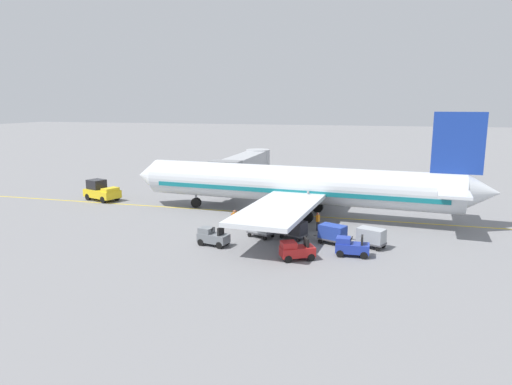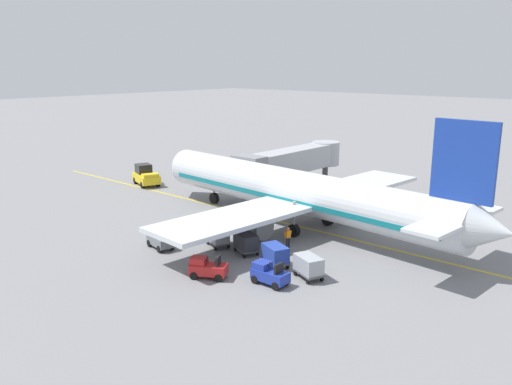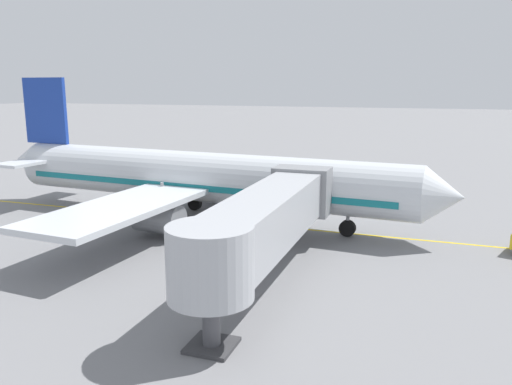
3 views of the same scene
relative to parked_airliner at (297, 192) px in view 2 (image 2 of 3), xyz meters
The scene contains 14 objects.
ground_plane 3.61m from the parked_airliner, 82.76° to the right, with size 400.00×400.00×0.00m, color slate.
gate_lead_in_line 3.61m from the parked_airliner, 82.76° to the right, with size 0.24×80.00×0.01m, color gold.
parked_airliner is the anchor object (origin of this frame).
jet_bridge 14.07m from the parked_airliner, 39.18° to the left, with size 16.81×3.50×4.98m.
pushback_tractor 23.99m from the parked_airliner, 86.31° to the left, with size 3.54×4.88×2.40m.
baggage_tug_lead 13.77m from the parked_airliner, 169.56° to the right, with size 2.25×2.77×1.62m.
baggage_tug_trailing 13.22m from the parked_airliner, 150.96° to the right, with size 1.34×2.53×1.62m.
baggage_tug_spare 12.83m from the parked_airliner, 157.84° to the left, with size 1.73×2.69×1.62m.
baggage_cart_front 8.80m from the parked_airliner, 169.48° to the left, with size 2.04×2.94×1.58m.
baggage_cart_second_in_train 8.48m from the parked_airliner, behind, with size 2.04×2.94×1.58m.
baggage_cart_third_in_train 10.05m from the parked_airliner, 151.99° to the right, with size 2.04×2.94×1.58m.
baggage_cart_tail_end 11.94m from the parked_airliner, 139.04° to the right, with size 2.04×2.94×1.58m.
ground_crew_wing_walker 7.99m from the parked_airliner, 142.48° to the left, with size 0.28×0.73×1.69m.
ground_crew_loader 6.14m from the parked_airliner, 149.81° to the right, with size 0.71×0.35×1.69m.
Camera 2 is at (-36.60, -25.42, 14.20)m, focal length 36.98 mm.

